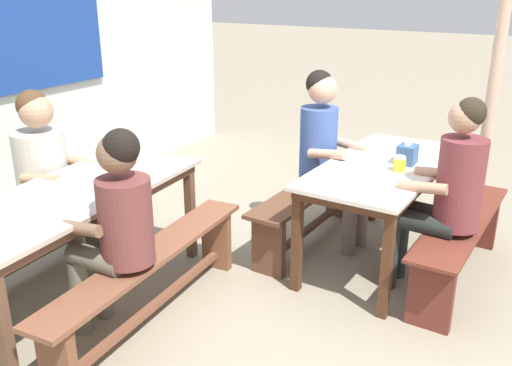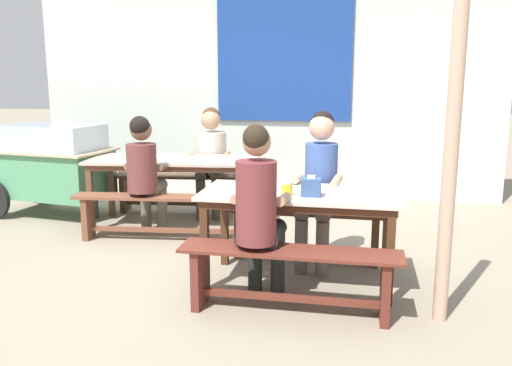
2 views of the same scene
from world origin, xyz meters
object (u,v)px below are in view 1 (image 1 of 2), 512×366
(bench_far_back, at_px, (13,239))
(bench_near_back, at_px, (309,205))
(dining_table_far, at_px, (71,203))
(person_left_back_turned, at_px, (116,221))
(tissue_box, at_px, (407,154))
(person_near_front, at_px, (445,189))
(person_right_near_table, at_px, (327,147))
(bench_near_front, at_px, (459,241))
(bench_far_front, at_px, (151,275))
(person_center_facing, at_px, (47,166))
(dining_table_near, at_px, (383,175))
(wooden_support_post, at_px, (493,91))
(condiment_jar, at_px, (399,164))

(bench_far_back, relative_size, bench_near_back, 1.21)
(dining_table_far, distance_m, person_left_back_turned, 0.53)
(dining_table_far, relative_size, tissue_box, 11.90)
(person_near_front, bearing_deg, bench_far_back, 117.43)
(bench_near_back, relative_size, person_left_back_turned, 1.16)
(person_right_near_table, relative_size, person_left_back_turned, 1.07)
(bench_far_back, bearing_deg, person_left_back_turned, -94.92)
(person_right_near_table, bearing_deg, bench_far_back, 137.42)
(bench_near_front, bearing_deg, person_near_front, 158.94)
(bench_far_front, xyz_separation_m, person_near_front, (1.22, -1.38, 0.42))
(person_near_front, height_order, person_center_facing, person_near_front)
(dining_table_near, relative_size, wooden_support_post, 0.68)
(dining_table_near, relative_size, person_near_front, 1.17)
(bench_near_front, bearing_deg, person_left_back_turned, 136.94)
(bench_far_back, xyz_separation_m, person_right_near_table, (1.68, -1.55, 0.45))
(person_near_front, distance_m, tissue_box, 0.50)
(bench_far_front, relative_size, person_left_back_turned, 1.42)
(dining_table_far, height_order, person_left_back_turned, person_left_back_turned)
(dining_table_far, bearing_deg, bench_far_front, -85.31)
(bench_far_back, bearing_deg, dining_table_near, -52.64)
(dining_table_far, height_order, person_right_near_table, person_right_near_table)
(person_near_front, distance_m, person_center_facing, 2.68)
(tissue_box, relative_size, wooden_support_post, 0.07)
(bench_far_front, height_order, person_center_facing, person_center_facing)
(person_left_back_turned, bearing_deg, bench_near_front, -43.06)
(bench_near_back, height_order, person_near_front, person_near_front)
(person_right_near_table, distance_m, person_left_back_turned, 1.84)
(person_right_near_table, distance_m, person_center_facing, 2.04)
(condiment_jar, bearing_deg, person_right_near_table, 71.21)
(wooden_support_post, bearing_deg, bench_far_front, 150.47)
(bench_near_back, relative_size, person_near_front, 1.10)
(person_left_back_turned, bearing_deg, person_right_near_table, -14.60)
(person_right_near_table, bearing_deg, tissue_box, -92.88)
(bench_near_front, distance_m, tissue_box, 0.69)
(person_right_near_table, height_order, wooden_support_post, wooden_support_post)
(person_near_front, height_order, wooden_support_post, wooden_support_post)
(person_right_near_table, height_order, person_left_back_turned, person_right_near_table)
(dining_table_near, xyz_separation_m, condiment_jar, (-0.09, -0.14, 0.13))
(dining_table_near, relative_size, bench_near_front, 1.00)
(bench_near_back, height_order, person_right_near_table, person_right_near_table)
(dining_table_near, height_order, person_left_back_turned, person_left_back_turned)
(dining_table_far, distance_m, bench_near_back, 1.81)
(person_right_near_table, xyz_separation_m, person_left_back_turned, (-1.78, 0.46, -0.04))
(bench_far_back, xyz_separation_m, bench_near_front, (1.54, -2.61, -0.02))
(dining_table_far, height_order, tissue_box, tissue_box)
(bench_near_front, bearing_deg, person_center_facing, 115.17)
(person_center_facing, distance_m, tissue_box, 2.52)
(condiment_jar, bearing_deg, dining_table_far, 131.58)
(bench_near_back, relative_size, person_center_facing, 1.15)
(dining_table_near, height_order, bench_far_back, dining_table_near)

